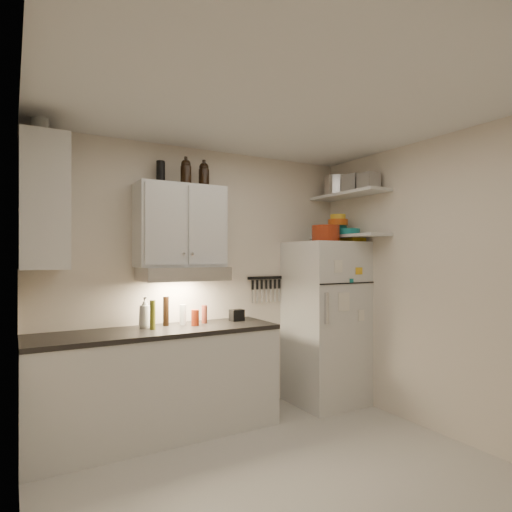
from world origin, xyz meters
TOP-DOWN VIEW (x-y plane):
  - floor at (0.00, 0.00)m, footprint 3.20×3.00m
  - ceiling at (0.00, 0.00)m, footprint 3.20×3.00m
  - back_wall at (0.00, 1.51)m, footprint 3.20×0.02m
  - left_wall at (-1.61, 0.00)m, footprint 0.02×3.00m
  - right_wall at (1.61, 0.00)m, footprint 0.02×3.00m
  - base_cabinet at (-0.55, 1.20)m, footprint 2.10×0.60m
  - countertop at (-0.55, 1.20)m, footprint 2.10×0.62m
  - upper_cabinet at (-0.30, 1.33)m, footprint 0.80×0.33m
  - side_cabinet at (-1.44, 1.20)m, footprint 0.33×0.55m
  - range_hood at (-0.30, 1.27)m, footprint 0.76×0.46m
  - fridge at (1.25, 1.16)m, footprint 0.70×0.68m
  - shelf_hi at (1.45, 1.02)m, footprint 0.30×0.95m
  - shelf_lo at (1.45, 1.02)m, footprint 0.30×0.95m
  - knife_strip at (0.70, 1.49)m, footprint 0.42×0.02m
  - dutch_oven at (1.15, 1.03)m, footprint 0.29×0.29m
  - book_stack at (1.52, 1.04)m, footprint 0.19×0.24m
  - spice_jar at (1.27, 1.09)m, footprint 0.07×0.07m
  - stock_pot at (1.53, 1.28)m, footprint 0.38×0.38m
  - tin_a at (1.46, 0.97)m, footprint 0.22×0.21m
  - tin_b at (1.47, 0.75)m, footprint 0.18×0.18m
  - bowl_teal at (1.43, 1.22)m, footprint 0.27×0.27m
  - bowl_orange at (1.40, 1.13)m, footprint 0.21×0.21m
  - bowl_yellow at (1.40, 1.13)m, footprint 0.17×0.17m
  - plates at (1.42, 1.00)m, footprint 0.25×0.25m
  - growler_a at (-0.27, 1.26)m, footprint 0.13×0.13m
  - growler_b at (-0.07, 1.33)m, footprint 0.11×0.11m
  - thermos_a at (-0.46, 1.41)m, footprint 0.09×0.09m
  - thermos_b at (-0.46, 1.40)m, footprint 0.08×0.08m
  - side_jar at (-1.46, 1.25)m, footprint 0.16×0.16m
  - soap_bottle at (-0.63, 1.32)m, footprint 0.13×0.13m
  - pepper_mill at (-0.07, 1.31)m, footprint 0.07×0.07m
  - oil_bottle at (-0.59, 1.21)m, footprint 0.06×0.06m
  - vinegar_bottle at (-0.43, 1.34)m, footprint 0.07×0.07m
  - clear_bottle at (-0.28, 1.32)m, footprint 0.07×0.07m
  - red_jar at (-0.20, 1.22)m, footprint 0.09×0.09m
  - caddy at (0.26, 1.29)m, footprint 0.13×0.10m

SIDE VIEW (x-z plane):
  - floor at x=0.00m, z-range -0.02..0.00m
  - base_cabinet at x=-0.55m, z-range 0.00..0.88m
  - fridge at x=1.25m, z-range 0.00..1.70m
  - countertop at x=-0.55m, z-range 0.88..0.92m
  - caddy at x=0.26m, z-range 0.92..1.03m
  - red_jar at x=-0.20m, z-range 0.92..1.07m
  - pepper_mill at x=-0.07m, z-range 0.92..1.09m
  - clear_bottle at x=-0.28m, z-range 0.92..1.11m
  - oil_bottle at x=-0.59m, z-range 0.92..1.17m
  - vinegar_bottle at x=-0.43m, z-range 0.92..1.18m
  - soap_bottle at x=-0.63m, z-range 0.92..1.22m
  - back_wall at x=0.00m, z-range 0.00..2.60m
  - left_wall at x=-1.61m, z-range 0.00..2.60m
  - right_wall at x=1.61m, z-range 0.00..2.60m
  - knife_strip at x=0.70m, z-range 1.31..1.33m
  - range_hood at x=-0.30m, z-range 1.33..1.45m
  - book_stack at x=1.52m, z-range 1.70..1.77m
  - spice_jar at x=1.27m, z-range 1.70..1.79m
  - shelf_lo at x=1.45m, z-range 1.75..1.77m
  - dutch_oven at x=1.15m, z-range 1.70..1.86m
  - plates at x=1.42m, z-range 1.77..1.84m
  - upper_cabinet at x=-0.30m, z-range 1.45..2.20m
  - bowl_teal at x=1.43m, z-range 1.77..1.88m
  - bowl_orange at x=1.40m, z-range 1.88..1.94m
  - side_cabinet at x=-1.44m, z-range 1.45..2.45m
  - bowl_yellow at x=1.40m, z-range 1.94..2.00m
  - shelf_hi at x=1.45m, z-range 2.19..2.22m
  - tin_b at x=1.47m, z-range 2.21..2.38m
  - thermos_b at x=-0.46m, z-range 2.20..2.41m
  - tin_a at x=1.46m, z-range 2.21..2.40m
  - thermos_a at x=-0.46m, z-range 2.20..2.42m
  - growler_a at x=-0.27m, z-range 2.20..2.43m
  - growler_b at x=-0.07m, z-range 2.20..2.44m
  - stock_pot at x=1.53m, z-range 2.21..2.44m
  - side_jar at x=-1.46m, z-range 2.45..2.62m
  - ceiling at x=0.00m, z-range 2.60..2.62m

